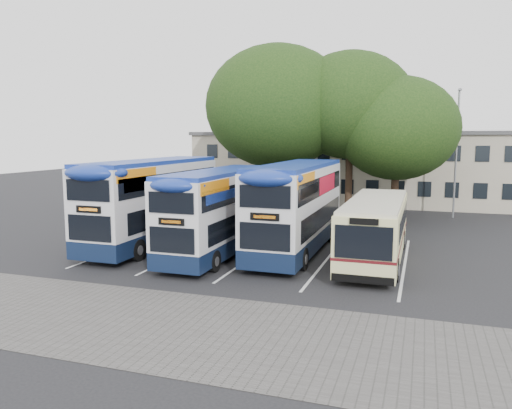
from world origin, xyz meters
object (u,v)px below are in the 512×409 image
object	(u,v)px
lamp_post	(457,146)
tree_left	(277,107)
bus_dd_mid	(220,208)
tree_mid	(351,106)
bus_dd_right	(297,203)
bus_single	(376,226)
tree_right	(397,128)
bus_dd_left	(154,198)

from	to	relation	value
lamp_post	tree_left	world-z (taller)	tree_left
bus_dd_mid	tree_left	bearing A→B (deg)	93.60
lamp_post	tree_mid	bearing A→B (deg)	-162.74
bus_dd_right	tree_mid	bearing A→B (deg)	85.77
bus_dd_right	bus_single	bearing A→B (deg)	-9.72
bus_dd_mid	bus_dd_right	size ratio (longest dim) A/B	0.93
tree_left	bus_single	distance (m)	15.52
lamp_post	tree_left	size ratio (longest dim) A/B	0.74
tree_mid	tree_right	distance (m)	3.63
bus_dd_mid	tree_mid	bearing A→B (deg)	72.10
bus_dd_left	bus_dd_right	distance (m)	7.71
tree_mid	bus_single	bearing A→B (deg)	-76.21
tree_right	lamp_post	bearing A→B (deg)	34.92
bus_single	tree_left	bearing A→B (deg)	125.02
lamp_post	bus_single	xyz separation A→B (m)	(-4.11, -14.60, -3.45)
bus_dd_mid	bus_dd_right	xyz separation A→B (m)	(3.45, 1.66, 0.16)
lamp_post	bus_single	world-z (taller)	lamp_post
tree_mid	bus_dd_mid	bearing A→B (deg)	-107.90
lamp_post	bus_dd_left	world-z (taller)	lamp_post
tree_right	bus_dd_left	world-z (taller)	tree_right
lamp_post	tree_right	size ratio (longest dim) A/B	0.92
lamp_post	bus_dd_right	world-z (taller)	lamp_post
bus_dd_left	bus_single	distance (m)	11.62
tree_right	bus_single	distance (m)	12.74
tree_right	bus_dd_mid	size ratio (longest dim) A/B	0.99
tree_mid	bus_dd_mid	xyz separation A→B (m)	(-4.32, -13.37, -5.64)
tree_right	bus_dd_mid	xyz separation A→B (m)	(-7.53, -12.85, -4.03)
bus_dd_right	bus_single	world-z (taller)	bus_dd_right
tree_mid	bus_single	distance (m)	14.20
bus_dd_left	bus_dd_mid	bearing A→B (deg)	-12.63
tree_mid	bus_dd_left	bearing A→B (deg)	-124.52
tree_mid	bus_single	world-z (taller)	tree_mid
bus_dd_left	bus_single	xyz separation A→B (m)	(11.59, 0.05, -0.86)
bus_dd_mid	bus_single	xyz separation A→B (m)	(7.36, 1.00, -0.63)
tree_mid	bus_dd_right	bearing A→B (deg)	-94.23
tree_left	bus_dd_mid	world-z (taller)	tree_left
tree_mid	bus_dd_right	world-z (taller)	tree_mid
tree_left	bus_dd_right	bearing A→B (deg)	-68.82
lamp_post	bus_dd_mid	bearing A→B (deg)	-126.34
tree_left	tree_right	bearing A→B (deg)	1.49
bus_dd_left	tree_left	bearing A→B (deg)	73.63
lamp_post	tree_right	distance (m)	4.96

